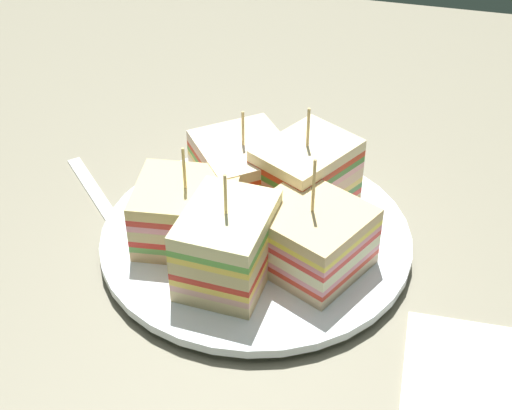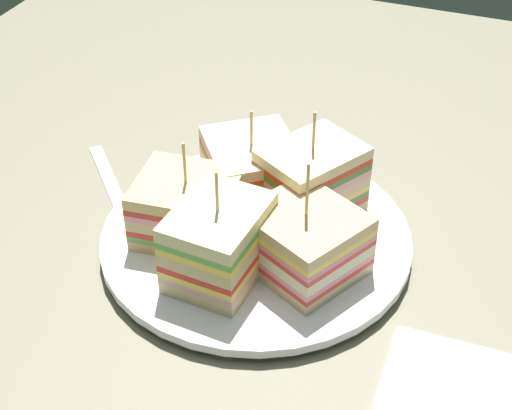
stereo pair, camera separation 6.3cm
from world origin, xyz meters
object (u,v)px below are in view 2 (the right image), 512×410
Objects in this scene: sandwich_wedge_3 at (252,170)px; sandwich_wedge_4 at (188,208)px; sandwich_wedge_1 at (304,241)px; sandwich_wedge_2 at (311,181)px; sandwich_wedge_0 at (219,243)px; spoon at (123,210)px; plate at (256,239)px; chip_pile at (265,206)px.

sandwich_wedge_4 is at bearing -60.18° from sandwich_wedge_3.
sandwich_wedge_3 is 1.23× the size of sandwich_wedge_4.
sandwich_wedge_1 is 1.05× the size of sandwich_wedge_2.
sandwich_wedge_0 reaches higher than spoon.
sandwich_wedge_4 is (3.58, 4.30, -0.52)cm from sandwich_wedge_0.
spoon is (-0.08, 12.58, -0.45)cm from plate.
sandwich_wedge_2 is 0.80× the size of spoon.
spoon is (-5.04, 10.24, -3.60)cm from sandwich_wedge_3.
sandwich_wedge_2 reaches higher than plate.
sandwich_wedge_4 is at bearing 33.56° from spoon.
spoon is (2.35, 17.49, -3.60)cm from sandwich_wedge_1.
spoon is at bearing 69.82° from sandwich_wedge_0.
sandwich_wedge_2 is (4.51, -3.14, 3.68)cm from plate.
plate is 6.32cm from sandwich_wedge_1.
sandwich_wedge_4 is 6.61cm from chip_pile.
sandwich_wedge_2 is 4.36cm from chip_pile.
sandwich_wedge_1 reaches higher than plate.
sandwich_wedge_1 is 7.18cm from sandwich_wedge_2.
sandwich_wedge_1 is at bearing 44.20° from sandwich_wedge_2.
sandwich_wedge_1 is 6.91cm from chip_pile.
plate is 12.58cm from spoon.
sandwich_wedge_0 is 1.28× the size of chip_pile.
sandwich_wedge_0 is (-5.41, 0.87, 3.62)cm from plate.
sandwich_wedge_4 is at bearing 109.56° from plate.
sandwich_wedge_2 reaches higher than sandwich_wedge_0.
chip_pile reaches higher than plate.
plate is 2.38× the size of sandwich_wedge_3.
sandwich_wedge_3 is 11.97cm from spoon.
sandwich_wedge_3 is (10.37, 1.46, -0.47)cm from sandwich_wedge_0.
sandwich_wedge_2 is (6.93, 1.78, 0.53)cm from sandwich_wedge_1.
sandwich_wedge_3 reaches higher than spoon.
sandwich_wedge_1 is 1.19× the size of sandwich_wedge_4.
chip_pile is at bearing -1.73° from sandwich_wedge_0.
sandwich_wedge_4 is (-6.80, 2.83, -0.05)cm from sandwich_wedge_3.
sandwich_wedge_1 is (2.99, -5.79, -0.47)cm from sandwich_wedge_0.
plate is at bearing -178.30° from chip_pile.
sandwich_wedge_0 is 1.09× the size of sandwich_wedge_4.
chip_pile is at bearing 57.13° from spoon.
sandwich_wedge_2 is at bearing -53.99° from chip_pile.
sandwich_wedge_0 reaches higher than plate.
sandwich_wedge_2 reaches higher than spoon.
sandwich_wedge_2 is at bearing -48.60° from sandwich_wedge_1.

